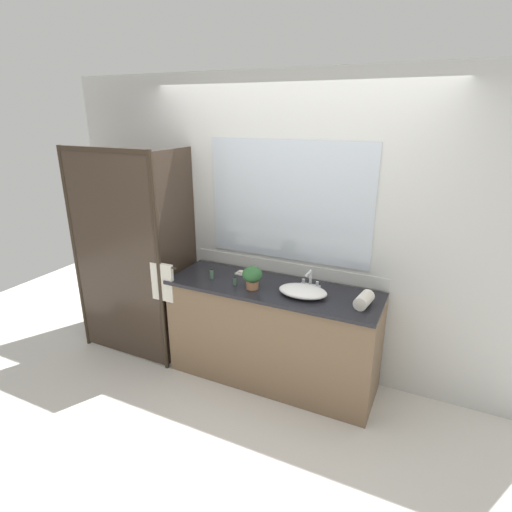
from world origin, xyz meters
name	(u,v)px	position (x,y,z in m)	size (l,w,h in m)	color
ground_plane	(271,378)	(0.00, 0.00, 0.00)	(8.00, 8.00, 0.00)	silver
wall_back_with_mirror	(289,230)	(0.00, 0.34, 1.31)	(4.40, 0.06, 2.60)	silver
vanity_cabinet	(272,334)	(0.00, 0.01, 0.45)	(1.80, 0.58, 0.90)	brown
shower_enclosure	(136,258)	(-1.27, -0.19, 1.02)	(1.20, 0.59, 2.00)	#2D2319
sink_basin	(303,291)	(0.28, -0.05, 0.94)	(0.39, 0.27, 0.07)	white
faucet	(310,281)	(0.28, 0.13, 0.95)	(0.17, 0.14, 0.15)	silver
potted_plant	(252,276)	(-0.14, -0.10, 1.01)	(0.17, 0.17, 0.19)	#B77A51
soap_dish	(241,273)	(-0.36, 0.14, 0.91)	(0.10, 0.07, 0.04)	silver
amenity_bottle_conditioner	(235,281)	(-0.30, -0.10, 0.94)	(0.03, 0.03, 0.07)	#4C7056
amenity_bottle_shampoo	(212,274)	(-0.55, -0.06, 0.94)	(0.03, 0.03, 0.09)	#4C7056
rolled_towel_near_edge	(364,300)	(0.76, -0.04, 0.95)	(0.10, 0.10, 0.19)	silver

